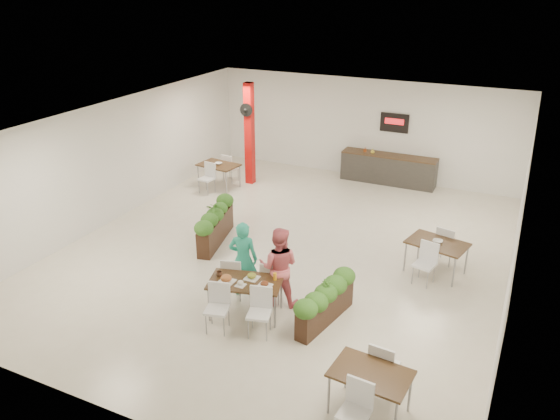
# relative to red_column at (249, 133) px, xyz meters

# --- Properties ---
(ground) EXTENTS (12.00, 12.00, 0.00)m
(ground) POSITION_rel_red_column_xyz_m (3.00, -3.79, -1.64)
(ground) COLOR beige
(ground) RESTS_ON ground
(room_shell) EXTENTS (10.10, 12.10, 3.22)m
(room_shell) POSITION_rel_red_column_xyz_m (3.00, -3.79, 0.36)
(room_shell) COLOR white
(room_shell) RESTS_ON ground
(red_column) EXTENTS (0.40, 0.41, 3.20)m
(red_column) POSITION_rel_red_column_xyz_m (0.00, 0.00, 0.00)
(red_column) COLOR red
(red_column) RESTS_ON ground
(service_counter) EXTENTS (3.00, 0.64, 2.20)m
(service_counter) POSITION_rel_red_column_xyz_m (4.00, 1.86, -1.15)
(service_counter) COLOR #2E2B28
(service_counter) RESTS_ON ground
(main_table) EXTENTS (1.59, 1.88, 0.92)m
(main_table) POSITION_rel_red_column_xyz_m (3.43, -6.62, -1.01)
(main_table) COLOR #311E10
(main_table) RESTS_ON ground
(diner_man) EXTENTS (0.68, 0.53, 1.64)m
(diner_man) POSITION_rel_red_column_xyz_m (3.04, -5.97, -0.82)
(diner_man) COLOR teal
(diner_man) RESTS_ON ground
(diner_woman) EXTENTS (0.95, 0.82, 1.67)m
(diner_woman) POSITION_rel_red_column_xyz_m (3.84, -5.97, -0.81)
(diner_woman) COLOR #E46571
(diner_woman) RESTS_ON ground
(planter_left) EXTENTS (0.77, 2.00, 1.07)m
(planter_left) POSITION_rel_red_column_xyz_m (1.24, -4.14, -1.12)
(planter_left) COLOR black
(planter_left) RESTS_ON ground
(planter_right) EXTENTS (0.66, 1.75, 0.92)m
(planter_right) POSITION_rel_red_column_xyz_m (4.93, -6.19, -1.16)
(planter_right) COLOR black
(planter_right) RESTS_ON ground
(side_table_a) EXTENTS (1.32, 1.66, 0.92)m
(side_table_a) POSITION_rel_red_column_xyz_m (-0.70, -0.76, -1.01)
(side_table_a) COLOR #311E10
(side_table_a) RESTS_ON ground
(side_table_b) EXTENTS (1.41, 1.67, 0.92)m
(side_table_b) POSITION_rel_red_column_xyz_m (6.47, -3.36, -1.01)
(side_table_b) COLOR #311E10
(side_table_b) RESTS_ON ground
(side_table_c) EXTENTS (1.23, 1.65, 0.92)m
(side_table_c) POSITION_rel_red_column_xyz_m (6.37, -8.13, -1.02)
(side_table_c) COLOR #311E10
(side_table_c) RESTS_ON ground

